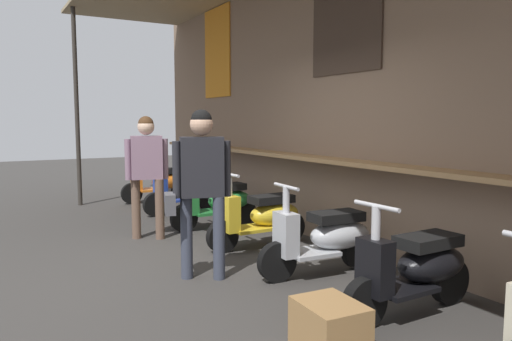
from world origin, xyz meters
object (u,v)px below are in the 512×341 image
(scooter_green, at_px, (220,202))
(shopper_with_handbag, at_px, (200,176))
(scooter_yellow, at_px, (263,216))
(scooter_blue, at_px, (187,191))
(scooter_silver, at_px, (326,237))
(shopper_browsing, at_px, (147,164))
(scooter_orange, at_px, (161,182))
(merchandise_crate, at_px, (330,326))
(scooter_black, at_px, (417,268))

(scooter_green, xyz_separation_m, shopper_with_handbag, (2.05, -1.19, 0.66))
(scooter_green, distance_m, scooter_yellow, 1.28)
(scooter_blue, distance_m, scooter_silver, 3.86)
(shopper_browsing, bearing_deg, scooter_green, -68.60)
(scooter_blue, bearing_deg, shopper_with_handbag, 67.52)
(scooter_green, distance_m, scooter_silver, 2.56)
(scooter_orange, relative_size, merchandise_crate, 2.87)
(scooter_green, bearing_deg, scooter_black, 87.16)
(scooter_green, distance_m, shopper_browsing, 1.32)
(scooter_black, distance_m, shopper_with_handbag, 2.18)
(scooter_blue, relative_size, scooter_black, 1.00)
(shopper_with_handbag, bearing_deg, scooter_orange, -177.05)
(scooter_silver, height_order, shopper_with_handbag, shopper_with_handbag)
(scooter_blue, height_order, shopper_with_handbag, shopper_with_handbag)
(scooter_silver, height_order, merchandise_crate, scooter_silver)
(merchandise_crate, bearing_deg, scooter_silver, 142.57)
(scooter_orange, distance_m, merchandise_crate, 6.64)
(scooter_black, relative_size, merchandise_crate, 2.87)
(scooter_blue, xyz_separation_m, scooter_yellow, (2.58, 0.00, 0.00))
(scooter_green, xyz_separation_m, scooter_yellow, (1.28, 0.00, 0.00))
(scooter_yellow, bearing_deg, scooter_green, -90.69)
(scooter_orange, distance_m, scooter_silver, 5.21)
(scooter_yellow, distance_m, scooter_black, 2.48)
(scooter_black, bearing_deg, shopper_with_handbag, -55.70)
(scooter_yellow, relative_size, shopper_browsing, 0.85)
(scooter_orange, height_order, scooter_silver, same)
(scooter_blue, distance_m, scooter_black, 5.06)
(scooter_silver, distance_m, merchandise_crate, 1.71)
(scooter_green, xyz_separation_m, merchandise_crate, (3.90, -1.03, -0.22))
(shopper_browsing, bearing_deg, scooter_silver, -140.54)
(scooter_yellow, bearing_deg, scooter_blue, -90.69)
(scooter_blue, xyz_separation_m, merchandise_crate, (5.20, -1.03, -0.22))
(shopper_browsing, bearing_deg, scooter_orange, -8.20)
(scooter_black, distance_m, shopper_browsing, 3.84)
(scooter_orange, bearing_deg, scooter_silver, 91.49)
(scooter_blue, xyz_separation_m, scooter_silver, (3.86, -0.00, 0.00))
(scooter_green, xyz_separation_m, scooter_black, (3.76, 0.00, 0.00))
(scooter_orange, bearing_deg, scooter_green, 91.49)
(scooter_orange, bearing_deg, merchandise_crate, 82.56)
(scooter_silver, relative_size, shopper_with_handbag, 0.82)
(shopper_with_handbag, xyz_separation_m, shopper_browsing, (-1.90, 0.05, -0.03))
(scooter_green, distance_m, shopper_with_handbag, 2.46)
(scooter_orange, height_order, scooter_green, same)
(shopper_with_handbag, height_order, merchandise_crate, shopper_with_handbag)
(scooter_yellow, bearing_deg, shopper_with_handbag, 32.18)
(shopper_with_handbag, relative_size, merchandise_crate, 3.50)
(scooter_green, bearing_deg, shopper_with_handbag, 56.96)
(shopper_with_handbag, bearing_deg, scooter_blue, 177.57)
(scooter_blue, distance_m, shopper_browsing, 1.95)
(shopper_with_handbag, bearing_deg, shopper_browsing, -164.24)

